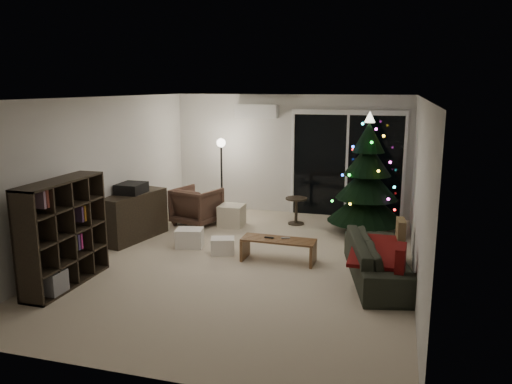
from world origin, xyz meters
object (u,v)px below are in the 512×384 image
media_cabinet (133,216)px  christmas_tree (367,174)px  armchair (197,206)px  bookshelf (52,232)px  coffee_table (278,250)px  sofa (381,260)px

media_cabinet → christmas_tree: bearing=31.8°
armchair → bookshelf: bearing=93.3°
bookshelf → coffee_table: (2.75, 1.69, -0.55)m
bookshelf → christmas_tree: (3.93, 3.55, 0.38)m
media_cabinet → sofa: size_ratio=0.66×
sofa → coffee_table: sofa is taller
christmas_tree → coffee_table: bearing=-122.5°
bookshelf → coffee_table: bearing=34.2°
armchair → christmas_tree: size_ratio=0.36×
bookshelf → christmas_tree: bearing=44.7°
sofa → christmas_tree: bearing=-2.9°
armchair → coffee_table: 2.62m
bookshelf → christmas_tree: size_ratio=0.65×
bookshelf → sofa: 4.53m
armchair → sofa: armchair is taller
armchair → coffee_table: (2.04, -1.64, -0.19)m
bookshelf → armchair: (0.71, 3.33, -0.36)m
bookshelf → christmas_tree: christmas_tree is taller
sofa → christmas_tree: (-0.37, 2.19, 0.82)m
media_cabinet → armchair: bearing=71.2°
media_cabinet → christmas_tree: size_ratio=0.60×
sofa → coffee_table: bearing=65.4°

